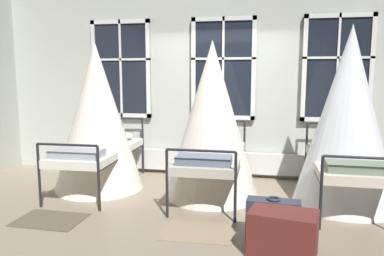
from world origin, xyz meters
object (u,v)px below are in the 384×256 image
Objects in this scene: suitcase_dark at (273,220)px; travel_trunk at (283,233)px; cot_third at (348,119)px; cot_second at (212,122)px; cot_first at (97,118)px.

suitcase_dark reaches higher than travel_trunk.
cot_third is 3.74× the size of travel_trunk.
suitcase_dark is (0.85, -1.35, -0.86)m from cot_second.
cot_first is at bearing 88.79° from cot_second.
cot_third is 4.18× the size of suitcase_dark.
cot_first is 3.50× the size of travel_trunk.
cot_second is 0.93× the size of cot_third.
cot_second is at bearing 126.34° from suitcase_dark.
cot_third is at bearing 61.71° from travel_trunk.
travel_trunk is at bearing -150.43° from cot_second.
cot_first is at bearing 156.28° from suitcase_dark.
cot_third is 2.07m from travel_trunk.
cot_first reaches higher than suitcase_dark.
cot_third reaches higher than travel_trunk.
cot_second is 2.09m from travel_trunk.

